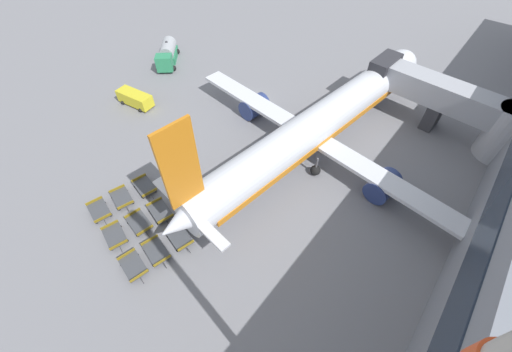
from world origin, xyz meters
name	(u,v)px	position (x,y,z in m)	size (l,w,h in m)	color
ground_plane	(256,101)	(0.00, 0.00, 0.00)	(500.00, 500.00, 0.00)	gray
jet_bridge	(461,108)	(24.24, 10.21, 4.14)	(20.39, 6.16, 6.83)	#A8AAB2
airplane	(316,126)	(11.81, -3.26, 3.45)	(37.13, 43.71, 13.97)	silver
fuel_tanker_primary	(168,54)	(-19.12, -0.37, 1.32)	(7.27, 7.62, 3.08)	#2D8C5B
service_van	(135,98)	(-13.05, -11.66, 1.08)	(5.62, 2.94, 1.96)	yellow
baggage_dolly_row_near_col_a	(99,211)	(-0.12, -26.00, 0.49)	(3.64, 2.37, 0.92)	#424449
baggage_dolly_row_near_col_b	(115,236)	(3.77, -26.76, 0.49)	(3.64, 2.46, 0.92)	#424449
baggage_dolly_row_near_col_c	(133,266)	(7.80, -27.54, 0.49)	(3.63, 2.28, 0.92)	#424449
baggage_dolly_row_mid_a_col_a	(122,198)	(0.32, -23.52, 0.49)	(3.64, 2.45, 0.92)	#424449
baggage_dolly_row_mid_a_col_b	(139,223)	(4.40, -24.30, 0.49)	(3.63, 2.22, 0.92)	#424449
baggage_dolly_row_mid_a_col_c	(156,252)	(8.27, -25.26, 0.49)	(3.64, 2.35, 0.92)	#424449
baggage_dolly_row_mid_b_col_a	(145,187)	(0.92, -20.93, 0.49)	(3.63, 2.30, 0.92)	#424449
baggage_dolly_row_mid_b_col_b	(160,211)	(4.93, -22.03, 0.49)	(3.64, 2.37, 0.92)	#424449
baggage_dolly_row_mid_b_col_c	(179,237)	(8.80, -22.84, 0.49)	(3.64, 2.33, 0.92)	#424449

